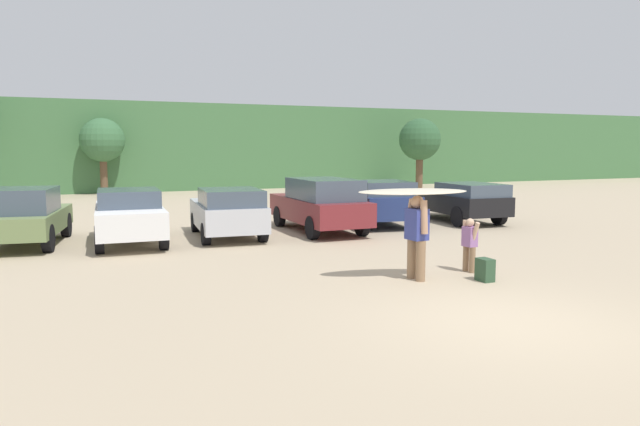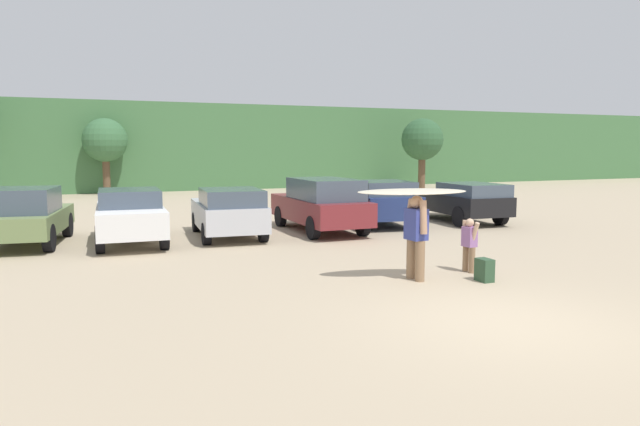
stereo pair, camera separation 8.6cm
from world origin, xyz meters
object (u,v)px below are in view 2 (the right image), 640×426
object	(u,v)px
parked_car_olive_green	(23,216)
parked_car_maroon	(321,204)
backpack_dropped	(484,270)
parked_car_white	(130,215)
surfboard_cream	(413,192)
person_adult	(416,232)
parked_car_black	(461,200)
parked_car_silver	(229,211)
person_child	(469,242)
parked_car_navy	(377,201)

from	to	relation	value
parked_car_olive_green	parked_car_maroon	bearing A→B (deg)	-86.35
parked_car_maroon	backpack_dropped	bearing A→B (deg)	-176.73
parked_car_white	surfboard_cream	distance (m)	8.39
parked_car_white	backpack_dropped	size ratio (longest dim) A/B	9.37
person_adult	surfboard_cream	world-z (taller)	surfboard_cream
parked_car_black	backpack_dropped	xyz separation A→B (m)	(-5.15, -7.71, -0.54)
parked_car_silver	person_child	size ratio (longest dim) A/B	3.54
parked_car_silver	parked_car_black	bearing A→B (deg)	-83.30
parked_car_maroon	parked_car_black	xyz separation A→B (m)	(5.51, 0.28, -0.11)
parked_car_olive_green	parked_car_white	world-z (taller)	parked_car_olive_green
parked_car_navy	backpack_dropped	bearing A→B (deg)	174.35
parked_car_navy	parked_car_silver	bearing A→B (deg)	106.40
parked_car_black	surfboard_cream	distance (m)	9.68
person_adult	person_child	distance (m)	1.47
parked_car_olive_green	parked_car_white	distance (m)	2.76
person_adult	parked_car_black	bearing A→B (deg)	-135.98
parked_car_black	person_adult	size ratio (longest dim) A/B	2.58
parked_car_white	backpack_dropped	distance (m)	9.60
person_adult	surfboard_cream	bearing A→B (deg)	21.17
person_adult	parked_car_silver	bearing A→B (deg)	-76.61
parked_car_black	surfboard_cream	size ratio (longest dim) A/B	1.90
surfboard_cream	backpack_dropped	bearing A→B (deg)	168.65
parked_car_olive_green	person_adult	size ratio (longest dim) A/B	2.50
parked_car_white	parked_car_maroon	world-z (taller)	parked_car_maroon
parked_car_black	person_adult	xyz separation A→B (m)	(-6.33, -7.07, 0.18)
parked_car_olive_green	person_adult	world-z (taller)	person_adult
person_child	surfboard_cream	distance (m)	1.94
person_child	backpack_dropped	world-z (taller)	person_child
parked_car_white	parked_car_maroon	size ratio (longest dim) A/B	0.93
parked_car_maroon	person_child	distance (m)	6.65
backpack_dropped	surfboard_cream	bearing A→B (deg)	156.17
parked_car_maroon	parked_car_navy	world-z (taller)	parked_car_maroon
parked_car_olive_green	parked_car_white	size ratio (longest dim) A/B	1.00
parked_car_silver	parked_car_navy	bearing A→B (deg)	-77.24
person_child	person_adult	bearing A→B (deg)	2.72
parked_car_olive_green	person_child	world-z (taller)	parked_car_olive_green
surfboard_cream	parked_car_maroon	bearing A→B (deg)	-85.42
parked_car_silver	person_adult	xyz separation A→B (m)	(2.13, -6.75, 0.18)
parked_car_navy	surfboard_cream	bearing A→B (deg)	164.52
person_child	surfboard_cream	size ratio (longest dim) A/B	0.50
parked_car_silver	surfboard_cream	world-z (taller)	surfboard_cream
person_adult	backpack_dropped	bearing A→B (deg)	147.21
parked_car_silver	parked_car_black	world-z (taller)	parked_car_silver
parked_car_olive_green	backpack_dropped	bearing A→B (deg)	-124.65
parked_car_black	surfboard_cream	world-z (taller)	surfboard_cream
parked_car_black	person_child	world-z (taller)	parked_car_black
parked_car_silver	parked_car_black	size ratio (longest dim) A/B	0.93
parked_car_black	person_child	bearing A→B (deg)	148.51
parked_car_navy	person_child	xyz separation A→B (m)	(-1.77, -7.35, -0.17)
parked_car_silver	person_adult	distance (m)	7.08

